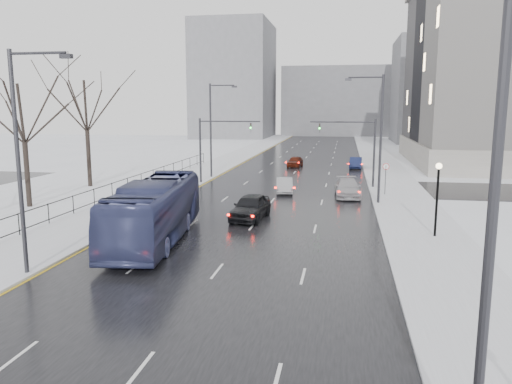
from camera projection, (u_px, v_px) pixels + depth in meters
The scene contains 25 objects.
road at pixel (296, 170), 60.08m from camera, with size 16.00×150.00×0.04m, color black.
cross_road at pixel (284, 186), 48.43m from camera, with size 130.00×10.00×0.04m, color black.
sidewalk_left at pixel (212, 168), 61.88m from camera, with size 5.00×150.00×0.16m, color silver.
sidewalk_right at pixel (386, 172), 58.25m from camera, with size 5.00×150.00×0.16m, color silver.
park_strip at pixel (140, 167), 63.53m from camera, with size 14.00×150.00×0.12m, color white.
tree_park_d at pixel (30, 208), 37.93m from camera, with size 8.75×8.75×12.50m, color black, non-canonical shape.
tree_park_e at pixel (90, 187), 47.70m from camera, with size 9.45×9.45×13.50m, color black, non-canonical shape.
iron_fence at pixel (57, 209), 33.06m from camera, with size 0.06×70.00×1.30m.
streetlight_r_near at pixel (479, 214), 9.20m from camera, with size 2.95×0.25×10.00m.
streetlight_r_mid at pixel (378, 133), 38.31m from camera, with size 2.95×0.25×10.00m.
streetlight_l_near at pixel (22, 152), 21.73m from camera, with size 2.95×0.25×10.00m.
streetlight_l_far at pixel (213, 126), 52.78m from camera, with size 2.95×0.25×10.00m.
lamppost_r_mid at pixel (438, 189), 28.57m from camera, with size 0.36×0.36×4.28m.
mast_signal_right at pixel (363, 145), 46.48m from camera, with size 6.10×0.33×6.50m.
mast_signal_left at pixel (211, 143), 49.01m from camera, with size 6.10×0.33×6.50m.
no_uturn_sign at pixel (386, 170), 42.58m from camera, with size 0.60×0.06×2.70m.
bldg_far_right at pixel (452, 91), 106.76m from camera, with size 24.00×20.00×22.00m, color slate.
bldg_far_left at pixel (234, 81), 124.60m from camera, with size 18.00×22.00×28.00m, color slate.
bldg_far_center at pixel (340, 102), 135.51m from camera, with size 30.00×18.00×18.00m, color slate.
bus at pixel (155, 211), 28.27m from camera, with size 2.92×12.47×3.47m, color navy.
sedan_center_near at pixel (251, 207), 33.82m from camera, with size 2.01×4.99×1.70m, color black.
sedan_right_near at pixel (284, 185), 44.28m from camera, with size 1.42×4.07×1.34m, color gray.
sedan_right_far at pixel (348, 188), 42.36m from camera, with size 2.10×5.17×1.50m, color #A2A0A5.
sedan_center_far at pixel (295, 161), 63.52m from camera, with size 1.61×4.01×1.37m, color #4F190D.
sedan_right_distant at pixel (356, 163), 61.90m from camera, with size 1.45×4.17×1.37m, color #19224C.
Camera 1 is at (5.69, 0.42, 7.58)m, focal length 35.00 mm.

